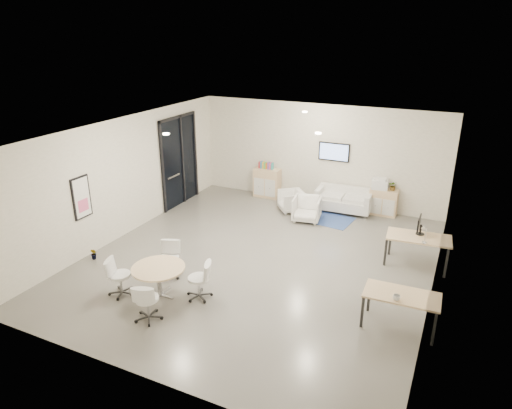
{
  "coord_description": "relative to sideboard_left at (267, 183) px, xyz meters",
  "views": [
    {
      "loc": [
        4.21,
        -9.1,
        5.34
      ],
      "look_at": [
        -0.27,
        0.4,
        1.28
      ],
      "focal_mm": 32.0,
      "sensor_mm": 36.0,
      "label": 1
    }
  ],
  "objects": [
    {
      "name": "armchair_right",
      "position": [
        1.91,
        -1.4,
        -0.09
      ],
      "size": [
        0.89,
        0.85,
        0.8
      ],
      "primitive_type": "imported",
      "rotation": [
        0.0,
        0.0,
        0.17
      ],
      "color": "silver",
      "rests_on": "room_shell"
    },
    {
      "name": "artwork",
      "position": [
        -2.29,
        -5.85,
        1.06
      ],
      "size": [
        0.05,
        0.54,
        1.04
      ],
      "color": "black",
      "rests_on": "room_shell"
    },
    {
      "name": "monitor",
      "position": [
        5.17,
        -2.74,
        0.51
      ],
      "size": [
        0.2,
        0.5,
        0.44
      ],
      "color": "black",
      "rests_on": "desk_rear"
    },
    {
      "name": "sideboard_right",
      "position": [
        3.86,
        0.03,
        -0.08
      ],
      "size": [
        0.82,
        0.4,
        0.82
      ],
      "color": "tan",
      "rests_on": "room_shell"
    },
    {
      "name": "cup",
      "position": [
        5.17,
        -5.82,
        0.3
      ],
      "size": [
        0.13,
        0.11,
        0.13
      ],
      "primitive_type": "imported",
      "rotation": [
        0.0,
        0.0,
        0.01
      ],
      "color": "white",
      "rests_on": "desk_front"
    },
    {
      "name": "blue_rug",
      "position": [
        2.38,
        -1.05,
        -0.48
      ],
      "size": [
        1.69,
        1.23,
        0.01
      ],
      "primitive_type": "cube",
      "rotation": [
        0.0,
        0.0,
        -0.12
      ],
      "color": "#2F4390",
      "rests_on": "room_shell"
    },
    {
      "name": "plant_floor",
      "position": [
        -2.02,
        -5.97,
        -0.42
      ],
      "size": [
        0.24,
        0.33,
        0.13
      ],
      "primitive_type": "imported",
      "rotation": [
        0.0,
        0.0,
        -0.29
      ],
      "color": "#3F7F3F",
      "rests_on": "room_shell"
    },
    {
      "name": "armchair_left",
      "position": [
        1.22,
        -0.89,
        -0.12
      ],
      "size": [
        0.96,
        0.97,
        0.73
      ],
      "primitive_type": "imported",
      "rotation": [
        0.0,
        0.0,
        -0.89
      ],
      "color": "silver",
      "rests_on": "room_shell"
    },
    {
      "name": "books",
      "position": [
        -0.04,
        0.0,
        0.6
      ],
      "size": [
        0.5,
        0.14,
        0.22
      ],
      "color": "red",
      "rests_on": "sideboard_left"
    },
    {
      "name": "ceiling_spots",
      "position": [
        1.48,
        -3.42,
        2.69
      ],
      "size": [
        3.14,
        4.14,
        0.03
      ],
      "color": "#FFEAC6",
      "rests_on": "room_shell"
    },
    {
      "name": "printer",
      "position": [
        3.71,
        0.03,
        0.49
      ],
      "size": [
        0.52,
        0.45,
        0.33
      ],
      "rotation": [
        0.0,
        0.0,
        0.13
      ],
      "color": "white",
      "rests_on": "sideboard_right"
    },
    {
      "name": "desk_rear",
      "position": [
        5.21,
        -2.89,
        0.2
      ],
      "size": [
        1.52,
        0.85,
        0.76
      ],
      "rotation": [
        0.0,
        0.0,
        0.09
      ],
      "color": "tan",
      "rests_on": "room_shell"
    },
    {
      "name": "plant_cabinet",
      "position": [
        4.1,
        0.02,
        0.45
      ],
      "size": [
        0.27,
        0.3,
        0.23
      ],
      "primitive_type": "imported",
      "rotation": [
        0.0,
        0.0,
        -0.02
      ],
      "color": "#3F7F3F",
      "rests_on": "sideboard_right"
    },
    {
      "name": "desk_front",
      "position": [
        5.23,
        -5.58,
        0.16
      ],
      "size": [
        1.4,
        0.74,
        0.72
      ],
      "rotation": [
        0.0,
        0.0,
        0.04
      ],
      "color": "tan",
      "rests_on": "room_shell"
    },
    {
      "name": "round_table",
      "position": [
        0.45,
        -6.62,
        0.11
      ],
      "size": [
        1.12,
        1.12,
        0.68
      ],
      "color": "tan",
      "rests_on": "room_shell"
    },
    {
      "name": "meeting_chairs",
      "position": [
        0.45,
        -6.62,
        -0.08
      ],
      "size": [
        2.32,
        2.32,
        0.82
      ],
      "color": "white",
      "rests_on": "room_shell"
    },
    {
      "name": "sideboard_left",
      "position": [
        0.0,
        0.0,
        0.0
      ],
      "size": [
        0.87,
        0.45,
        0.98
      ],
      "color": "tan",
      "rests_on": "room_shell"
    },
    {
      "name": "glass_door",
      "position": [
        -2.27,
        -1.74,
        1.01
      ],
      "size": [
        0.09,
        1.9,
        2.85
      ],
      "color": "black",
      "rests_on": "room_shell"
    },
    {
      "name": "room_shell",
      "position": [
        1.68,
        -4.25,
        1.11
      ],
      "size": [
        9.6,
        10.6,
        4.8
      ],
      "color": "#605D57",
      "rests_on": "ground"
    },
    {
      "name": "wall_tv",
      "position": [
        2.18,
        0.21,
        1.26
      ],
      "size": [
        0.98,
        0.06,
        0.58
      ],
      "color": "black",
      "rests_on": "room_shell"
    },
    {
      "name": "loveseat",
      "position": [
        2.7,
        -0.18,
        -0.14
      ],
      "size": [
        1.72,
        0.91,
        0.63
      ],
      "rotation": [
        0.0,
        0.0,
        0.04
      ],
      "color": "silver",
      "rests_on": "room_shell"
    }
  ]
}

